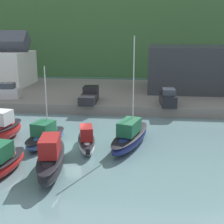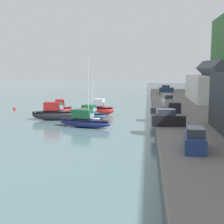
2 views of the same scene
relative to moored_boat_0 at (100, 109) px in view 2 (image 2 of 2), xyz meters
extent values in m
plane|color=slate|center=(6.96, -1.19, -1.10)|extent=(320.00, 320.00, 0.00)
cube|color=slate|center=(6.96, 20.13, -0.49)|extent=(125.11, 20.80, 1.23)
cube|color=white|center=(-16.65, 22.66, 2.92)|extent=(21.12, 8.49, 5.59)
cube|color=#474C56|center=(-16.65, 22.66, 7.46)|extent=(21.54, 3.50, 3.50)
ellipsoid|color=red|center=(0.01, 0.04, -0.28)|extent=(2.81, 5.32, 1.65)
ellipsoid|color=black|center=(0.01, 0.04, 0.30)|extent=(2.90, 5.43, 0.12)
cube|color=silver|center=(-0.03, -0.21, 1.20)|extent=(1.83, 1.98, 1.31)
cube|color=#8CA5B2|center=(0.11, 0.82, 1.00)|extent=(1.44, 0.30, 0.66)
cube|color=black|center=(-0.32, -2.35, 0.05)|extent=(0.39, 0.33, 0.56)
ellipsoid|color=#33568E|center=(4.54, -1.05, -0.53)|extent=(3.43, 6.01, 1.14)
ellipsoid|color=black|center=(4.54, -1.05, -0.13)|extent=(3.54, 6.14, 0.12)
cube|color=#195638|center=(4.47, -1.32, 0.63)|extent=(2.03, 2.31, 1.19)
cube|color=#8CA5B2|center=(4.74, -0.21, 0.46)|extent=(1.43, 0.44, 0.59)
cylinder|color=silver|center=(4.64, -0.63, 3.15)|extent=(0.10, 0.10, 6.21)
ellipsoid|color=silver|center=(8.50, -1.49, -0.58)|extent=(2.69, 5.68, 1.05)
ellipsoid|color=black|center=(8.50, -1.49, -0.21)|extent=(2.77, 5.80, 0.12)
cube|color=maroon|center=(8.56, -1.75, 0.53)|extent=(1.50, 2.12, 1.16)
cube|color=#8CA5B2|center=(8.30, -0.67, 0.36)|extent=(0.97, 0.33, 0.58)
cube|color=black|center=(9.11, -4.02, -0.37)|extent=(0.42, 0.36, 0.56)
ellipsoid|color=navy|center=(12.44, -0.38, -0.43)|extent=(4.10, 8.34, 1.36)
ellipsoid|color=black|center=(12.44, -0.38, 0.05)|extent=(4.22, 8.52, 0.12)
cube|color=#195638|center=(12.33, -0.77, 0.87)|extent=(2.19, 3.13, 1.24)
cube|color=#8CA5B2|center=(12.76, 0.74, 0.69)|extent=(1.30, 0.46, 0.62)
cylinder|color=silver|center=(12.61, 0.21, 4.57)|extent=(0.10, 0.10, 8.64)
ellipsoid|color=red|center=(-0.01, -7.45, -0.36)|extent=(3.69, 4.88, 1.48)
ellipsoid|color=black|center=(-0.01, -7.45, 0.16)|extent=(3.81, 5.00, 0.12)
cube|color=maroon|center=(0.06, -7.66, 1.01)|extent=(2.18, 2.03, 1.27)
cube|color=#8CA5B2|center=(-0.25, -6.80, 0.82)|extent=(1.53, 0.63, 0.64)
cube|color=black|center=(0.69, -9.39, -0.07)|extent=(0.43, 0.39, 0.56)
ellipsoid|color=red|center=(3.22, -7.16, -0.47)|extent=(2.46, 5.62, 1.28)
ellipsoid|color=black|center=(3.22, -7.16, -0.02)|extent=(2.54, 5.74, 0.12)
cube|color=#195638|center=(3.18, -7.43, 0.78)|extent=(1.58, 2.06, 1.22)
cube|color=#8CA5B2|center=(3.32, -6.33, 0.60)|extent=(1.22, 0.25, 0.61)
cube|color=black|center=(2.90, -9.72, -0.21)|extent=(0.39, 0.32, 0.56)
ellipsoid|color=black|center=(6.85, -6.68, -0.26)|extent=(2.85, 7.25, 1.68)
ellipsoid|color=black|center=(6.85, -6.68, 0.33)|extent=(2.94, 7.40, 0.12)
cube|color=maroon|center=(6.91, -7.03, 1.24)|extent=(1.70, 2.65, 1.32)
cube|color=#8CA5B2|center=(6.69, -5.66, 1.04)|extent=(1.19, 0.29, 0.66)
cube|color=black|center=(7.38, -9.99, 0.07)|extent=(0.40, 0.33, 0.56)
cube|color=#B7B7BC|center=(-5.79, 12.54, 0.83)|extent=(4.40, 2.34, 1.40)
cube|color=#333842|center=(-5.48, 12.58, 1.91)|extent=(2.49, 1.82, 0.76)
cube|color=black|center=(16.47, 11.30, 0.83)|extent=(2.06, 4.30, 1.40)
cube|color=#333842|center=(16.49, 10.99, 1.91)|extent=(1.67, 2.40, 0.76)
cube|color=navy|center=(-40.83, 14.35, 0.83)|extent=(2.18, 4.35, 1.40)
cube|color=#333842|center=(-40.80, 14.04, 1.91)|extent=(1.74, 2.44, 0.76)
cube|color=navy|center=(28.43, 12.90, 0.83)|extent=(4.34, 2.16, 1.40)
cube|color=#333842|center=(28.74, 12.88, 1.91)|extent=(2.43, 1.72, 0.76)
cube|color=black|center=(6.32, 10.90, 0.68)|extent=(2.02, 3.52, 1.10)
cube|color=black|center=(6.32, 12.93, 1.08)|extent=(1.91, 1.90, 1.90)
cube|color=#2D333D|center=(6.32, 12.93, 1.78)|extent=(1.81, 1.63, 0.50)
cylinder|color=#232838|center=(-31.24, 11.99, 0.55)|extent=(0.32, 0.32, 0.85)
cylinder|color=#333338|center=(-31.24, 11.99, 1.50)|extent=(0.40, 0.40, 1.05)
sphere|color=tan|center=(-31.24, 11.99, 2.15)|extent=(0.24, 0.24, 0.24)
sphere|color=red|center=(-4.68, -18.64, -0.82)|extent=(0.56, 0.56, 0.56)
camera|label=1|loc=(13.86, -27.69, 9.53)|focal=50.00mm
camera|label=2|loc=(56.27, 8.66, 7.44)|focal=50.00mm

